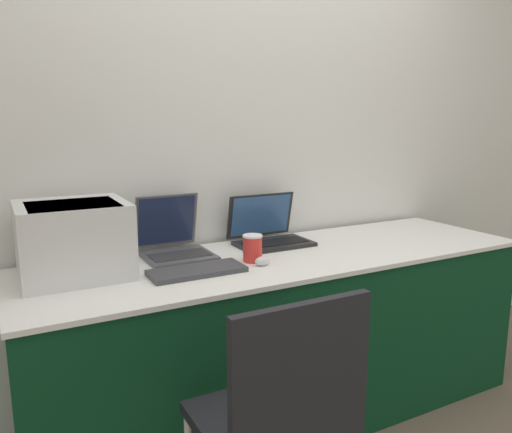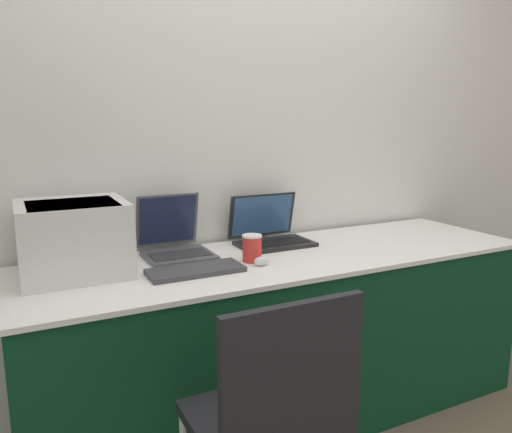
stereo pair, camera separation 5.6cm
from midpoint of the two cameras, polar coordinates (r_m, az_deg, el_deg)
name	(u,v)px [view 2 (the right image)]	position (r m, az deg, el deg)	size (l,w,h in m)	color
wall_back	(247,136)	(2.54, -0.39, 9.21)	(8.00, 0.05, 2.60)	silver
table	(285,335)	(2.40, 4.03, -13.39)	(2.32, 0.69, 0.78)	#0C381E
printer	(73,236)	(2.05, -19.43, -2.07)	(0.40, 0.37, 0.29)	silver
laptop_left	(175,242)	(2.26, -8.59, -2.94)	(0.29, 0.32, 0.26)	#4C4C51
laptop_right	(270,233)	(2.44, 2.29, -1.89)	(0.36, 0.28, 0.24)	black
external_keyboard	(196,270)	(2.00, -6.13, -6.15)	(0.38, 0.16, 0.02)	#3D3D42
coffee_cup	(252,248)	(2.13, 0.29, -3.63)	(0.09, 0.09, 0.12)	red
mouse	(261,261)	(2.08, 1.39, -5.12)	(0.07, 0.04, 0.04)	silver
chair	(274,410)	(1.60, 3.10, -21.25)	(0.44, 0.41, 0.90)	black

